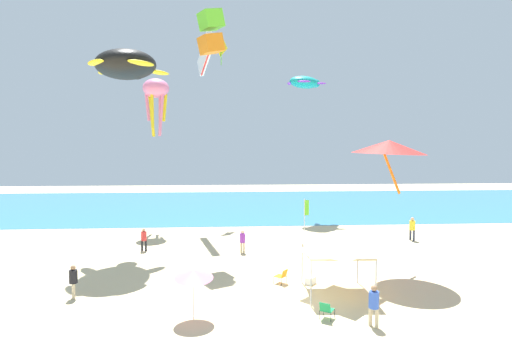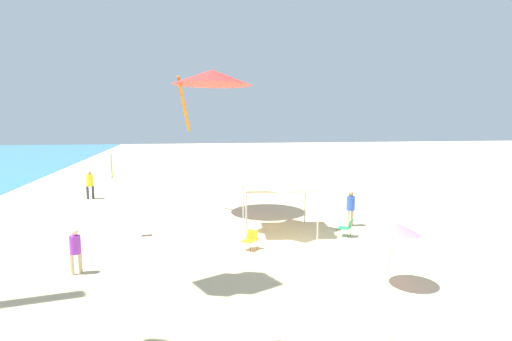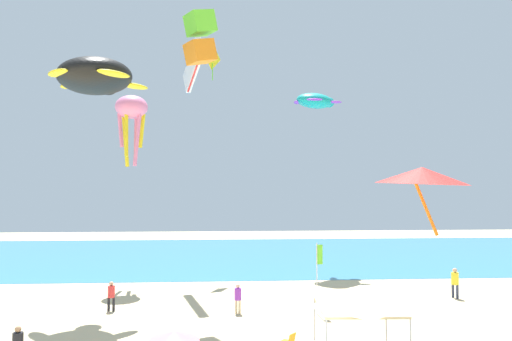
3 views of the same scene
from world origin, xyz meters
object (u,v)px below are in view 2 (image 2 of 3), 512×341
(cooler_box, at_px, (250,234))
(kite_delta_red, at_px, (212,77))
(beach_umbrella, at_px, (395,227))
(person_by_tent, at_px, (90,182))
(canopy_tent, at_px, (278,182))
(person_near_umbrella, at_px, (75,248))
(folding_chair_right_of_tent, at_px, (250,238))
(banner_flag, at_px, (112,187))
(folding_chair_left_of_tent, at_px, (347,227))
(person_beachcomber, at_px, (351,206))

(cooler_box, relative_size, kite_delta_red, 0.13)
(beach_umbrella, height_order, person_by_tent, beach_umbrella)
(canopy_tent, height_order, person_near_umbrella, canopy_tent)
(beach_umbrella, relative_size, person_by_tent, 1.22)
(folding_chair_right_of_tent, height_order, banner_flag, banner_flag)
(folding_chair_left_of_tent, xyz_separation_m, kite_delta_red, (5.16, 6.01, 7.13))
(cooler_box, bearing_deg, person_beachcomber, -73.25)
(beach_umbrella, bearing_deg, person_beachcomber, -8.76)
(kite_delta_red, bearing_deg, cooler_box, -46.84)
(beach_umbrella, distance_m, kite_delta_red, 13.54)
(folding_chair_right_of_tent, bearing_deg, beach_umbrella, -5.41)
(folding_chair_left_of_tent, bearing_deg, person_near_umbrella, -40.42)
(canopy_tent, height_order, folding_chair_right_of_tent, canopy_tent)
(folding_chair_right_of_tent, distance_m, kite_delta_red, 9.75)
(person_by_tent, bearing_deg, person_near_umbrella, 77.24)
(person_near_umbrella, height_order, person_by_tent, person_by_tent)
(person_by_tent, height_order, kite_delta_red, kite_delta_red)
(banner_flag, xyz_separation_m, person_by_tent, (9.46, 3.31, -1.25))
(cooler_box, xyz_separation_m, kite_delta_red, (4.94, 1.50, 7.40))
(folding_chair_left_of_tent, height_order, person_by_tent, person_by_tent)
(cooler_box, height_order, kite_delta_red, kite_delta_red)
(folding_chair_left_of_tent, relative_size, folding_chair_right_of_tent, 1.00)
(person_by_tent, xyz_separation_m, kite_delta_red, (-5.39, -8.00, 6.48))
(beach_umbrella, xyz_separation_m, cooler_box, (6.04, 4.15, -1.84))
(folding_chair_left_of_tent, relative_size, person_beachcomber, 0.45)
(canopy_tent, distance_m, beach_umbrella, 7.56)
(canopy_tent, relative_size, kite_delta_red, 0.59)
(person_near_umbrella, height_order, person_beachcomber, person_beachcomber)
(banner_flag, relative_size, person_beachcomber, 2.20)
(banner_flag, height_order, person_by_tent, banner_flag)
(folding_chair_left_of_tent, distance_m, kite_delta_red, 10.66)
(folding_chair_left_of_tent, xyz_separation_m, person_near_umbrella, (-3.35, 11.17, 0.50))
(canopy_tent, relative_size, person_beachcomber, 1.92)
(folding_chair_right_of_tent, distance_m, person_near_umbrella, 6.83)
(cooler_box, bearing_deg, beach_umbrella, -145.50)
(folding_chair_left_of_tent, bearing_deg, cooler_box, -59.94)
(banner_flag, bearing_deg, folding_chair_left_of_tent, -95.82)
(folding_chair_left_of_tent, distance_m, banner_flag, 10.93)
(canopy_tent, distance_m, person_near_umbrella, 9.48)
(folding_chair_right_of_tent, xyz_separation_m, banner_flag, (2.44, 6.04, 1.90))
(beach_umbrella, distance_m, banner_flag, 12.44)
(kite_delta_red, bearing_deg, person_beachcomber, 0.24)
(beach_umbrella, xyz_separation_m, folding_chair_right_of_tent, (4.46, 4.30, -1.57))
(kite_delta_red, bearing_deg, beach_umbrella, -36.49)
(person_by_tent, bearing_deg, beach_umbrella, 105.53)
(person_near_umbrella, distance_m, kite_delta_red, 11.96)
(folding_chair_right_of_tent, bearing_deg, folding_chair_left_of_tent, 56.80)
(canopy_tent, xyz_separation_m, folding_chair_right_of_tent, (-2.61, 1.64, -1.96))
(banner_flag, xyz_separation_m, person_near_umbrella, (-4.44, 0.47, -1.40))
(canopy_tent, distance_m, cooler_box, 2.88)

